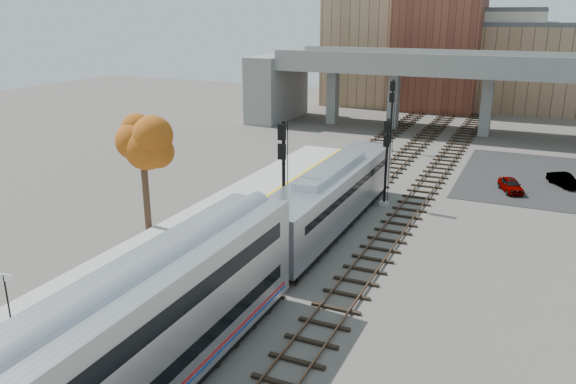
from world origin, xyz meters
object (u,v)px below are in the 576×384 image
Objects in this scene: signal_mast_near at (283,181)px; car_b at (564,180)px; locomotive at (331,196)px; signal_mast_mid at (386,165)px; tree at (142,142)px; car_a at (511,185)px; signal_mast_far at (391,116)px.

signal_mast_near is 26.08m from car_b.
locomotive is at bearing 54.91° from signal_mast_near.
car_b is (12.31, 10.94, -2.59)m from signal_mast_mid.
signal_mast_mid is 17.40m from tree.
tree reaches higher than car_a.
car_b is at bearing -21.53° from signal_mast_far.
signal_mast_mid is 16.67m from car_b.
signal_mast_mid is at bearing -172.34° from car_b.
car_a is (21.29, 18.84, -5.39)m from tree.
signal_mast_near is at bearing 14.67° from tree.
locomotive is 5.82× the size of car_a.
locomotive is at bearing 25.92° from tree.
signal_mast_near is (-2.10, -2.99, 1.60)m from locomotive.
car_b is (16.41, 20.00, -3.30)m from signal_mast_near.
signal_mast_mid is (2.00, 6.07, 0.89)m from locomotive.
locomotive is 5.86× the size of car_b.
signal_mast_far is 2.26× the size of car_a.
signal_mast_near reaches higher than signal_mast_mid.
tree is 2.47× the size of car_a.
signal_mast_far is at bearing 103.25° from signal_mast_mid.
signal_mast_far reaches higher than locomotive.
tree reaches higher than signal_mast_near.
signal_mast_near is 26.47m from signal_mast_far.
signal_mast_near reaches higher than car_a.
signal_mast_far is (-2.10, 23.48, 1.46)m from locomotive.
signal_mast_mid reaches higher than car_a.
signal_mast_near is 2.34× the size of car_b.
signal_mast_mid is 2.02× the size of car_b.
locomotive is 2.90× the size of signal_mast_mid.
locomotive is 22.29m from car_b.
locomotive is 6.45m from signal_mast_mid.
car_a is (8.41, 7.48, -2.57)m from signal_mast_mid.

